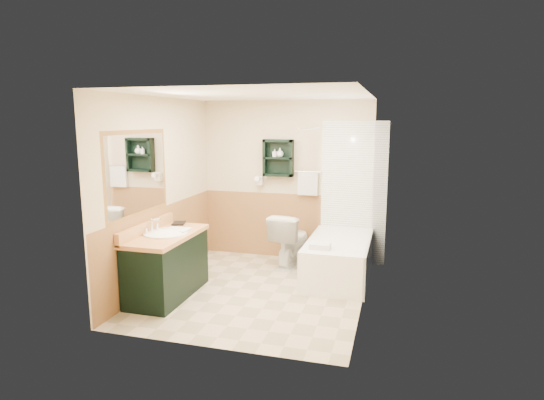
{
  "coord_description": "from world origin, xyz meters",
  "views": [
    {
      "loc": [
        1.63,
        -5.16,
        2.11
      ],
      "look_at": [
        0.14,
        0.2,
        1.13
      ],
      "focal_mm": 30.0,
      "sensor_mm": 36.0,
      "label": 1
    }
  ],
  "objects_px": {
    "vanity": "(167,265)",
    "toilet": "(291,240)",
    "soap_bottle_b": "(280,153)",
    "bathtub": "(339,259)",
    "soap_bottle_a": "(275,155)",
    "wall_shelf": "(278,158)",
    "hair_dryer": "(260,180)",
    "vanity_book": "(172,216)"
  },
  "relations": [
    {
      "from": "toilet",
      "to": "wall_shelf",
      "type": "bearing_deg",
      "value": -39.01
    },
    {
      "from": "soap_bottle_b",
      "to": "wall_shelf",
      "type": "bearing_deg",
      "value": 170.17
    },
    {
      "from": "wall_shelf",
      "to": "bathtub",
      "type": "height_order",
      "value": "wall_shelf"
    },
    {
      "from": "bathtub",
      "to": "soap_bottle_b",
      "type": "relative_size",
      "value": 11.14
    },
    {
      "from": "toilet",
      "to": "hair_dryer",
      "type": "bearing_deg",
      "value": -20.68
    },
    {
      "from": "wall_shelf",
      "to": "vanity",
      "type": "distance_m",
      "value": 2.36
    },
    {
      "from": "toilet",
      "to": "soap_bottle_b",
      "type": "relative_size",
      "value": 5.83
    },
    {
      "from": "vanity",
      "to": "bathtub",
      "type": "relative_size",
      "value": 0.81
    },
    {
      "from": "bathtub",
      "to": "toilet",
      "type": "distance_m",
      "value": 0.85
    },
    {
      "from": "wall_shelf",
      "to": "soap_bottle_a",
      "type": "distance_m",
      "value": 0.07
    },
    {
      "from": "vanity",
      "to": "vanity_book",
      "type": "bearing_deg",
      "value": 108.8
    },
    {
      "from": "vanity_book",
      "to": "soap_bottle_a",
      "type": "distance_m",
      "value": 1.84
    },
    {
      "from": "hair_dryer",
      "to": "vanity",
      "type": "height_order",
      "value": "hair_dryer"
    },
    {
      "from": "toilet",
      "to": "vanity_book",
      "type": "relative_size",
      "value": 3.64
    },
    {
      "from": "hair_dryer",
      "to": "soap_bottle_b",
      "type": "bearing_deg",
      "value": -5.21
    },
    {
      "from": "bathtub",
      "to": "vanity_book",
      "type": "xyz_separation_m",
      "value": [
        -2.08,
        -0.69,
        0.61
      ]
    },
    {
      "from": "vanity",
      "to": "bathtub",
      "type": "bearing_deg",
      "value": 31.4
    },
    {
      "from": "wall_shelf",
      "to": "soap_bottle_a",
      "type": "relative_size",
      "value": 4.66
    },
    {
      "from": "vanity",
      "to": "toilet",
      "type": "height_order",
      "value": "vanity"
    },
    {
      "from": "wall_shelf",
      "to": "soap_bottle_a",
      "type": "height_order",
      "value": "wall_shelf"
    },
    {
      "from": "soap_bottle_b",
      "to": "bathtub",
      "type": "bearing_deg",
      "value": -34.01
    },
    {
      "from": "vanity",
      "to": "soap_bottle_b",
      "type": "relative_size",
      "value": 9.04
    },
    {
      "from": "bathtub",
      "to": "soap_bottle_a",
      "type": "relative_size",
      "value": 12.71
    },
    {
      "from": "vanity_book",
      "to": "soap_bottle_b",
      "type": "xyz_separation_m",
      "value": [
        1.09,
        1.36,
        0.74
      ]
    },
    {
      "from": "hair_dryer",
      "to": "vanity",
      "type": "relative_size",
      "value": 0.2
    },
    {
      "from": "soap_bottle_a",
      "to": "soap_bottle_b",
      "type": "bearing_deg",
      "value": 0.0
    },
    {
      "from": "wall_shelf",
      "to": "bathtub",
      "type": "bearing_deg",
      "value": -33.45
    },
    {
      "from": "toilet",
      "to": "soap_bottle_a",
      "type": "distance_m",
      "value": 1.29
    },
    {
      "from": "bathtub",
      "to": "soap_bottle_a",
      "type": "bearing_deg",
      "value": 148.05
    },
    {
      "from": "hair_dryer",
      "to": "vanity_book",
      "type": "relative_size",
      "value": 1.11
    },
    {
      "from": "vanity",
      "to": "toilet",
      "type": "bearing_deg",
      "value": 52.94
    },
    {
      "from": "hair_dryer",
      "to": "soap_bottle_a",
      "type": "relative_size",
      "value": 2.03
    },
    {
      "from": "hair_dryer",
      "to": "soap_bottle_b",
      "type": "distance_m",
      "value": 0.53
    },
    {
      "from": "toilet",
      "to": "vanity",
      "type": "bearing_deg",
      "value": 62.27
    },
    {
      "from": "bathtub",
      "to": "vanity_book",
      "type": "relative_size",
      "value": 6.96
    },
    {
      "from": "soap_bottle_a",
      "to": "vanity_book",
      "type": "bearing_deg",
      "value": -126.54
    },
    {
      "from": "vanity",
      "to": "bathtub",
      "type": "xyz_separation_m",
      "value": [
        1.92,
        1.17,
        -0.12
      ]
    },
    {
      "from": "bathtub",
      "to": "toilet",
      "type": "xyz_separation_m",
      "value": [
        -0.75,
        0.37,
        0.11
      ]
    },
    {
      "from": "vanity_book",
      "to": "soap_bottle_a",
      "type": "relative_size",
      "value": 1.83
    },
    {
      "from": "toilet",
      "to": "soap_bottle_b",
      "type": "xyz_separation_m",
      "value": [
        -0.24,
        0.3,
        1.23
      ]
    },
    {
      "from": "bathtub",
      "to": "toilet",
      "type": "relative_size",
      "value": 1.91
    },
    {
      "from": "wall_shelf",
      "to": "toilet",
      "type": "bearing_deg",
      "value": -48.34
    }
  ]
}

